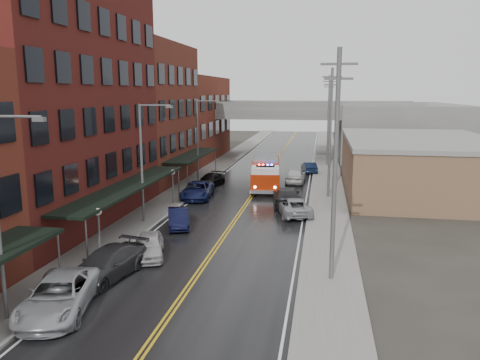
{
  "coord_description": "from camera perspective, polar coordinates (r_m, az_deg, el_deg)",
  "views": [
    {
      "loc": [
        6.52,
        -8.85,
        9.87
      ],
      "look_at": [
        0.19,
        26.93,
        3.0
      ],
      "focal_mm": 35.0,
      "sensor_mm": 36.0,
      "label": 1
    }
  ],
  "objects": [
    {
      "name": "road",
      "position": [
        40.61,
        0.5,
        -3.35
      ],
      "size": [
        11.0,
        160.0,
        0.02
      ],
      "primitive_type": "cube",
      "color": "black",
      "rests_on": "ground"
    },
    {
      "name": "sidewalk_left",
      "position": [
        42.38,
        -9.29,
        -2.8
      ],
      "size": [
        3.0,
        160.0,
        0.15
      ],
      "primitive_type": "cube",
      "color": "slate",
      "rests_on": "ground"
    },
    {
      "name": "sidewalk_right",
      "position": [
        40.07,
        10.87,
        -3.64
      ],
      "size": [
        3.0,
        160.0,
        0.15
      ],
      "primitive_type": "cube",
      "color": "slate",
      "rests_on": "ground"
    },
    {
      "name": "curb_left",
      "position": [
        41.87,
        -7.16,
        -2.91
      ],
      "size": [
        0.3,
        160.0,
        0.15
      ],
      "primitive_type": "cube",
      "color": "gray",
      "rests_on": "ground"
    },
    {
      "name": "curb_right",
      "position": [
        40.07,
        8.51,
        -3.56
      ],
      "size": [
        0.3,
        160.0,
        0.15
      ],
      "primitive_type": "cube",
      "color": "gray",
      "rests_on": "ground"
    },
    {
      "name": "brick_building_b",
      "position": [
        37.52,
        -22.11,
        8.6
      ],
      "size": [
        9.0,
        20.0,
        18.0
      ],
      "primitive_type": "cube",
      "color": "#4F1915",
      "rests_on": "ground"
    },
    {
      "name": "brick_building_c",
      "position": [
        53.23,
        -11.94,
        7.92
      ],
      "size": [
        9.0,
        15.0,
        15.0
      ],
      "primitive_type": "cube",
      "color": "#5B241B",
      "rests_on": "ground"
    },
    {
      "name": "brick_building_far",
      "position": [
        69.83,
        -6.52,
        7.46
      ],
      "size": [
        9.0,
        20.0,
        12.0
      ],
      "primitive_type": "cube",
      "color": "#602519",
      "rests_on": "ground"
    },
    {
      "name": "tan_building",
      "position": [
        50.3,
        20.79,
        1.58
      ],
      "size": [
        14.0,
        22.0,
        5.0
      ],
      "primitive_type": "cube",
      "color": "brown",
      "rests_on": "ground"
    },
    {
      "name": "right_far_block",
      "position": [
        79.9,
        18.38,
        5.95
      ],
      "size": [
        18.0,
        30.0,
        8.0
      ],
      "primitive_type": "cube",
      "color": "slate",
      "rests_on": "ground"
    },
    {
      "name": "awning_1",
      "position": [
        35.47,
        -13.44,
        -0.78
      ],
      "size": [
        2.6,
        18.0,
        3.09
      ],
      "color": "black",
      "rests_on": "ground"
    },
    {
      "name": "awning_2",
      "position": [
        51.76,
        -5.76,
        3.01
      ],
      "size": [
        2.6,
        13.0,
        3.09
      ],
      "color": "black",
      "rests_on": "ground"
    },
    {
      "name": "globe_lamp_1",
      "position": [
        29.01,
        -16.88,
        -4.87
      ],
      "size": [
        0.44,
        0.44,
        3.12
      ],
      "color": "#59595B",
      "rests_on": "ground"
    },
    {
      "name": "globe_lamp_2",
      "position": [
        41.63,
        -8.22,
        0.14
      ],
      "size": [
        0.44,
        0.44,
        3.12
      ],
      "color": "#59595B",
      "rests_on": "ground"
    },
    {
      "name": "street_lamp_0",
      "position": [
        21.83,
        -27.1,
        -2.88
      ],
      "size": [
        2.64,
        0.22,
        9.0
      ],
      "color": "#59595B",
      "rests_on": "ground"
    },
    {
      "name": "street_lamp_1",
      "position": [
        35.66,
        -11.57,
        2.94
      ],
      "size": [
        2.64,
        0.22,
        9.0
      ],
      "color": "#59595B",
      "rests_on": "ground"
    },
    {
      "name": "street_lamp_2",
      "position": [
        50.78,
        -4.94,
        5.37
      ],
      "size": [
        2.64,
        0.22,
        9.0
      ],
      "color": "#59595B",
      "rests_on": "ground"
    },
    {
      "name": "utility_pole_0",
      "position": [
        24.12,
        11.55,
        2.0
      ],
      "size": [
        1.8,
        0.24,
        12.0
      ],
      "color": "#59595B",
      "rests_on": "ground"
    },
    {
      "name": "utility_pole_1",
      "position": [
        44.0,
        10.95,
        5.87
      ],
      "size": [
        1.8,
        0.24,
        12.0
      ],
      "color": "#59595B",
      "rests_on": "ground"
    },
    {
      "name": "utility_pole_2",
      "position": [
        63.95,
        10.72,
        7.32
      ],
      "size": [
        1.8,
        0.24,
        12.0
      ],
      "color": "#59595B",
      "rests_on": "ground"
    },
    {
      "name": "overpass",
      "position": [
        71.25,
        4.82,
        7.54
      ],
      "size": [
        40.0,
        10.0,
        7.5
      ],
      "color": "slate",
      "rests_on": "ground"
    },
    {
      "name": "fire_truck",
      "position": [
        48.13,
        3.14,
        0.96
      ],
      "size": [
        4.28,
        9.02,
        3.2
      ],
      "rotation": [
        0.0,
        0.0,
        0.11
      ],
      "color": "#A02307",
      "rests_on": "ground"
    },
    {
      "name": "parked_car_left_2",
      "position": [
        23.25,
        -21.21,
        -12.99
      ],
      "size": [
        3.93,
        6.27,
        1.62
      ],
      "primitive_type": "imported",
      "rotation": [
        0.0,
        0.0,
        0.23
      ],
      "color": "#A4A8AC",
      "rests_on": "ground"
    },
    {
      "name": "parked_car_left_3",
      "position": [
        26.41,
        -15.89,
        -9.8
      ],
      "size": [
        3.27,
        5.85,
        1.6
      ],
      "primitive_type": "imported",
      "rotation": [
        0.0,
        0.0,
        -0.19
      ],
      "color": "#2A2A2D",
      "rests_on": "ground"
    },
    {
      "name": "parked_car_left_4",
      "position": [
        29.05,
        -11.01,
        -7.86
      ],
      "size": [
        2.93,
        4.53,
        1.43
      ],
      "primitive_type": "imported",
      "rotation": [
        0.0,
        0.0,
        0.32
      ],
      "color": "#B7B7B7",
      "rests_on": "ground"
    },
    {
      "name": "parked_car_left_5",
      "position": [
        34.93,
        -7.53,
        -4.63
      ],
      "size": [
        2.76,
        4.43,
        1.38
      ],
      "primitive_type": "imported",
      "rotation": [
        0.0,
        0.0,
        0.34
      ],
      "color": "black",
      "rests_on": "ground"
    },
    {
      "name": "parked_car_left_6",
      "position": [
        44.01,
        -5.21,
        -1.27
      ],
      "size": [
        3.1,
        5.8,
        1.55
      ],
      "primitive_type": "imported",
      "rotation": [
        0.0,
        0.0,
        0.1
      ],
      "color": "#111741",
      "rests_on": "ground"
    },
    {
      "name": "parked_car_left_7",
      "position": [
        49.39,
        -3.63,
        -0.04
      ],
      "size": [
        2.78,
        4.98,
        1.36
      ],
      "primitive_type": "imported",
      "rotation": [
        0.0,
        0.0,
        -0.19
      ],
      "color": "black",
      "rests_on": "ground"
    },
    {
      "name": "parked_car_right_0",
      "position": [
        38.22,
        6.54,
        -3.22
      ],
      "size": [
        3.59,
        5.6,
        1.44
      ],
      "primitive_type": "imported",
      "rotation": [
        0.0,
        0.0,
        3.39
      ],
      "color": "#979A9F",
      "rests_on": "ground"
    },
    {
      "name": "parked_car_right_1",
      "position": [
        41.16,
        5.73,
        -2.04
      ],
      "size": [
        2.95,
        5.94,
        1.66
      ],
      "primitive_type": "imported",
      "rotation": [
        0.0,
        0.0,
        3.25
      ],
      "color": "black",
      "rests_on": "ground"
    },
    {
      "name": "parked_car_right_2",
      "position": [
        51.72,
        6.81,
        0.57
      ],
      "size": [
        2.15,
        4.99,
        1.68
      ],
      "primitive_type": "imported",
      "rotation": [
        0.0,
        0.0,
        3.11
      ],
      "color": "silver",
      "rests_on": "ground"
    },
    {
      "name": "parked_car_right_3",
      "position": [
        58.42,
        8.43,
        1.53
      ],
      "size": [
        2.22,
        4.29,
        1.35
      ],
      "primitive_type": "imported",
      "rotation": [
        0.0,
        0.0,
        3.34
      ],
      "color": "black",
      "rests_on": "ground"
    }
  ]
}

